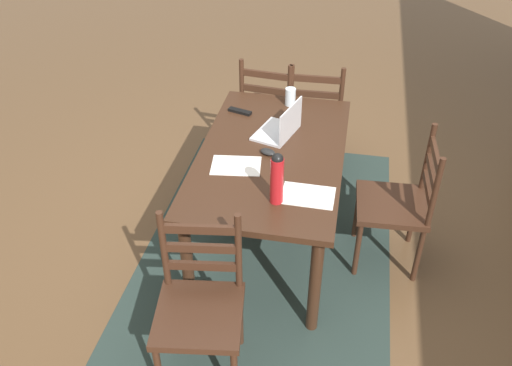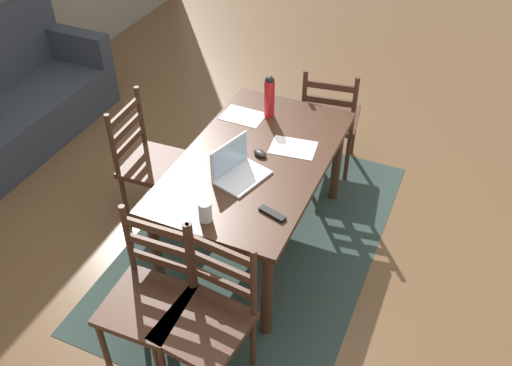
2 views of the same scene
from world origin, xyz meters
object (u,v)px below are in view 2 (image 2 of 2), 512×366
dining_table (256,169)px  laptop (237,168)px  chair_left_far (149,298)px  drinking_glass (205,211)px  chair_far_head (151,163)px  tv_remote (272,214)px  chair_left_near (208,320)px  chair_right_near (330,119)px  water_bottle (269,96)px  computer_mouse (260,153)px  couch (10,102)px

dining_table → laptop: size_ratio=4.15×
chair_left_far → drinking_glass: (0.42, -0.16, 0.36)m
chair_far_head → tv_remote: (-0.46, -1.12, 0.30)m
chair_left_near → tv_remote: chair_left_near is taller
chair_right_near → chair_far_head: size_ratio=1.00×
laptop → water_bottle: bearing=6.3°
chair_left_far → chair_right_near: size_ratio=1.00×
drinking_glass → chair_right_near: bearing=-7.1°
computer_mouse → tv_remote: bearing=-129.0°
dining_table → couch: size_ratio=0.85×
water_bottle → computer_mouse: bearing=-164.4°
chair_far_head → computer_mouse: bearing=-87.7°
dining_table → chair_right_near: (1.06, -0.19, -0.20)m
water_bottle → drinking_glass: 1.14m
dining_table → computer_mouse: 0.12m
chair_right_near → couch: couch is taller
chair_left_far → computer_mouse: chair_left_far is taller
computer_mouse → tv_remote: (-0.49, -0.28, -0.01)m
chair_far_head → drinking_glass: (-0.64, -0.80, 0.36)m
tv_remote → computer_mouse: bearing=-133.4°
chair_right_near → water_bottle: 0.79m
dining_table → chair_left_near: chair_left_near is taller
chair_left_near → couch: 3.04m
chair_left_near → drinking_glass: (0.42, 0.21, 0.36)m
chair_left_near → couch: bearing=62.2°
chair_right_near → laptop: size_ratio=2.57×
dining_table → computer_mouse: computer_mouse is taller
chair_left_near → tv_remote: (0.60, -0.12, 0.30)m
chair_right_near → drinking_glass: (-1.70, 0.21, 0.36)m
couch → water_bottle: 2.46m
chair_left_far → drinking_glass: chair_left_far is taller
tv_remote → chair_right_near: bearing=-159.2°
chair_right_near → chair_left_near: bearing=180.0°
chair_left_near → laptop: 0.94m
laptop → drinking_glass: (-0.43, -0.01, 0.00)m
chair_left_near → couch: couch is taller
couch → tv_remote: 2.95m
chair_left_far → chair_left_near: 0.37m
chair_left_near → computer_mouse: (1.09, 0.17, 0.31)m
water_bottle → dining_table: bearing=-167.4°
laptop → computer_mouse: bearing=-11.5°
chair_far_head → laptop: 0.89m
drinking_glass → water_bottle: bearing=4.2°
water_bottle → tv_remote: bearing=-156.5°
chair_left_near → water_bottle: size_ratio=3.05×
chair_far_head → computer_mouse: 0.90m
chair_left_far → chair_left_near: bearing=-90.0°
chair_far_head → dining_table: bearing=-89.9°
chair_left_far → laptop: 0.93m
dining_table → water_bottle: size_ratio=4.93×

